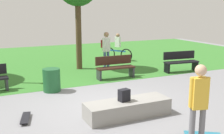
{
  "coord_description": "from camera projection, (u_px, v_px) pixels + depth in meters",
  "views": [
    {
      "loc": [
        -3.13,
        -7.31,
        2.83
      ],
      "look_at": [
        0.19,
        -0.16,
        1.16
      ],
      "focal_mm": 44.44,
      "sensor_mm": 36.0,
      "label": 1
    }
  ],
  "objects": [
    {
      "name": "skateboard_spare",
      "position": [
        25.0,
        118.0,
        7.14
      ],
      "size": [
        0.38,
        0.82,
        0.08
      ],
      "color": "black",
      "rests_on": "ground_plane"
    },
    {
      "name": "grass_lawn",
      "position": [
        47.0,
        60.0,
        15.52
      ],
      "size": [
        26.6,
        11.86,
        0.01
      ],
      "primitive_type": "cube",
      "color": "#387A2D",
      "rests_on": "ground_plane"
    },
    {
      "name": "pedestrian_with_backpack",
      "position": [
        106.0,
        47.0,
        12.85
      ],
      "size": [
        0.41,
        0.42,
        1.77
      ],
      "color": "#3F5184",
      "rests_on": "ground_plane"
    },
    {
      "name": "cyclist_on_bicycle",
      "position": [
        118.0,
        49.0,
        15.29
      ],
      "size": [
        1.03,
        1.57,
        1.52
      ],
      "color": "black",
      "rests_on": "ground_plane"
    },
    {
      "name": "skater_performing_trick",
      "position": [
        199.0,
        100.0,
        5.54
      ],
      "size": [
        0.42,
        0.27,
        1.76
      ],
      "color": "slate",
      "rests_on": "ground_plane"
    },
    {
      "name": "concrete_ledge",
      "position": [
        128.0,
        108.0,
        7.38
      ],
      "size": [
        2.31,
        0.75,
        0.44
      ],
      "primitive_type": "cube",
      "color": "gray",
      "rests_on": "ground_plane"
    },
    {
      "name": "trash_bin",
      "position": [
        52.0,
        80.0,
        9.58
      ],
      "size": [
        0.59,
        0.59,
        0.8
      ],
      "primitive_type": "cylinder",
      "color": "#1E592D",
      "rests_on": "ground_plane"
    },
    {
      "name": "park_bench_far_right",
      "position": [
        115.0,
        67.0,
        11.4
      ],
      "size": [
        1.61,
        0.51,
        0.91
      ],
      "color": "#331E14",
      "rests_on": "ground_plane"
    },
    {
      "name": "park_bench_near_path",
      "position": [
        181.0,
        61.0,
        12.59
      ],
      "size": [
        1.64,
        0.63,
        0.91
      ],
      "color": "black",
      "rests_on": "ground_plane"
    },
    {
      "name": "skateboard_by_ledge",
      "position": [
        203.0,
        134.0,
        6.23
      ],
      "size": [
        0.78,
        0.6,
        0.08
      ],
      "color": "teal",
      "rests_on": "ground_plane"
    },
    {
      "name": "backpack_on_ledge",
      "position": [
        124.0,
        95.0,
        7.28
      ],
      "size": [
        0.31,
        0.24,
        0.32
      ],
      "primitive_type": "cube",
      "rotation": [
        0.0,
        0.0,
        3.31
      ],
      "color": "black",
      "rests_on": "concrete_ledge"
    },
    {
      "name": "ground_plane",
      "position": [
        104.0,
        104.0,
        8.36
      ],
      "size": [
        28.0,
        28.0,
        0.0
      ],
      "primitive_type": "plane",
      "color": "gray"
    }
  ]
}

